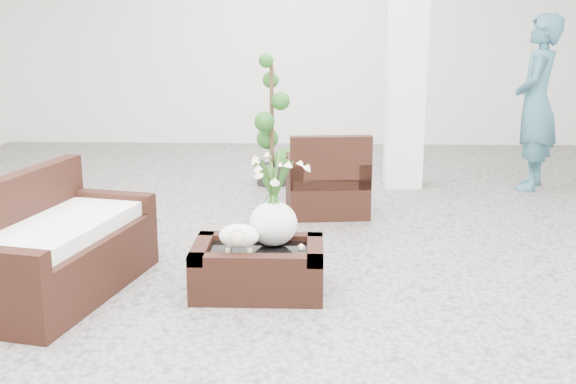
{
  "coord_description": "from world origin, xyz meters",
  "views": [
    {
      "loc": [
        0.18,
        -5.23,
        1.88
      ],
      "look_at": [
        0.0,
        -0.1,
        0.62
      ],
      "focal_mm": 44.8,
      "sensor_mm": 36.0,
      "label": 1
    }
  ],
  "objects_px": {
    "coffee_table": "(258,270)",
    "armchair": "(327,172)",
    "loveseat": "(58,236)",
    "topiary": "(272,121)"
  },
  "relations": [
    {
      "from": "coffee_table",
      "to": "armchair",
      "type": "distance_m",
      "value": 2.2
    },
    {
      "from": "loveseat",
      "to": "armchair",
      "type": "bearing_deg",
      "value": -27.79
    },
    {
      "from": "loveseat",
      "to": "coffee_table",
      "type": "bearing_deg",
      "value": -74.03
    },
    {
      "from": "coffee_table",
      "to": "topiary",
      "type": "height_order",
      "value": "topiary"
    },
    {
      "from": "coffee_table",
      "to": "armchair",
      "type": "xyz_separation_m",
      "value": [
        0.51,
        2.12,
        0.25
      ]
    },
    {
      "from": "armchair",
      "to": "topiary",
      "type": "bearing_deg",
      "value": -68.57
    },
    {
      "from": "armchair",
      "to": "topiary",
      "type": "xyz_separation_m",
      "value": [
        -0.6,
        1.17,
        0.32
      ]
    },
    {
      "from": "armchair",
      "to": "topiary",
      "type": "relative_size",
      "value": 0.55
    },
    {
      "from": "topiary",
      "to": "loveseat",
      "type": "bearing_deg",
      "value": -110.69
    },
    {
      "from": "loveseat",
      "to": "topiary",
      "type": "distance_m",
      "value": 3.62
    }
  ]
}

